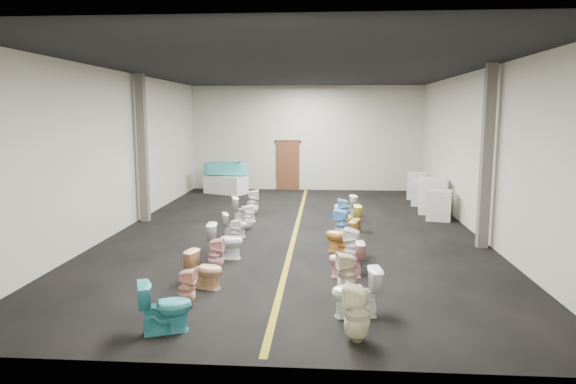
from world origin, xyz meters
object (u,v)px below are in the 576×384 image
at_px(appliance_crate_d, 417,186).
at_px(toilet_right_6, 342,225).
at_px(display_table, 226,184).
at_px(bathtub, 226,168).
at_px(toilet_left_2, 205,269).
at_px(toilet_right_3, 346,259).
at_px(toilet_right_1, 356,292).
at_px(appliance_crate_c, 423,193).
at_px(toilet_left_5, 235,233).
at_px(toilet_left_3, 216,255).
at_px(appliance_crate_b, 432,196).
at_px(toilet_left_1, 187,288).
at_px(toilet_left_9, 253,203).
at_px(toilet_left_6, 235,225).
at_px(toilet_right_5, 342,235).
at_px(toilet_right_0, 357,314).
at_px(toilet_right_7, 347,219).
at_px(toilet_left_7, 248,217).
at_px(toilet_right_8, 344,211).
at_px(toilet_left_4, 226,241).
at_px(toilet_left_8, 245,209).
at_px(toilet_right_4, 353,246).
at_px(appliance_crate_a, 439,205).
at_px(toilet_right_2, 347,274).
at_px(toilet_left_0, 165,306).
at_px(toilet_right_9, 345,207).

relative_size(appliance_crate_d, toilet_right_6, 1.23).
height_order(display_table, bathtub, bathtub).
xyz_separation_m(toilet_left_2, toilet_right_3, (2.73, 0.88, 0.00)).
bearing_deg(toilet_right_1, appliance_crate_c, 156.76).
xyz_separation_m(toilet_left_5, toilet_right_1, (2.77, -4.28, 0.06)).
height_order(appliance_crate_c, toilet_left_5, appliance_crate_c).
bearing_deg(toilet_left_3, appliance_crate_b, -43.13).
bearing_deg(toilet_left_3, toilet_right_3, -95.42).
bearing_deg(appliance_crate_c, toilet_left_1, -119.71).
bearing_deg(toilet_right_1, toilet_left_9, -168.02).
relative_size(toilet_left_6, toilet_right_5, 0.83).
bearing_deg(toilet_right_0, toilet_right_7, -163.58).
distance_m(toilet_left_7, toilet_right_7, 2.86).
bearing_deg(toilet_left_9, toilet_left_3, 173.72).
distance_m(bathtub, toilet_left_9, 4.95).
relative_size(appliance_crate_d, toilet_right_8, 1.31).
bearing_deg(toilet_left_2, toilet_left_1, -170.62).
relative_size(appliance_crate_d, toilet_left_6, 1.50).
relative_size(toilet_left_1, toilet_left_3, 0.93).
bearing_deg(toilet_left_3, toilet_right_7, -39.83).
height_order(toilet_left_4, toilet_left_5, toilet_left_4).
height_order(toilet_left_2, toilet_left_3, toilet_left_3).
bearing_deg(toilet_left_2, toilet_right_1, -98.86).
relative_size(toilet_left_6, toilet_left_8, 0.86).
xyz_separation_m(appliance_crate_b, toilet_left_9, (-5.93, -0.83, -0.16)).
xyz_separation_m(toilet_left_4, toilet_right_4, (2.90, -0.23, -0.01)).
bearing_deg(toilet_right_4, toilet_left_9, -132.67).
height_order(appliance_crate_a, toilet_left_1, appliance_crate_a).
xyz_separation_m(display_table, toilet_left_3, (1.84, -10.63, -0.02)).
bearing_deg(toilet_left_7, appliance_crate_c, -71.45).
relative_size(toilet_right_2, toilet_right_3, 1.10).
distance_m(toilet_left_1, toilet_right_0, 3.08).
height_order(bathtub, toilet_left_4, bathtub).
distance_m(display_table, toilet_left_4, 9.79).
xyz_separation_m(appliance_crate_a, toilet_left_4, (-5.85, -4.77, -0.05)).
height_order(toilet_left_8, toilet_right_7, toilet_left_8).
height_order(toilet_left_0, toilet_right_8, toilet_left_0).
relative_size(bathtub, toilet_right_3, 2.53).
relative_size(toilet_right_5, toilet_right_9, 1.13).
xyz_separation_m(toilet_left_0, toilet_left_3, (0.13, 3.03, -0.04)).
relative_size(appliance_crate_d, toilet_left_4, 1.24).
relative_size(toilet_left_5, toilet_right_6, 0.84).
height_order(toilet_left_1, toilet_left_2, toilet_left_2).
height_order(toilet_left_5, toilet_right_1, toilet_right_1).
height_order(toilet_left_3, toilet_right_0, toilet_right_0).
bearing_deg(toilet_right_8, toilet_left_4, -36.06).
bearing_deg(toilet_left_5, toilet_right_4, -121.47).
height_order(toilet_right_3, toilet_right_5, toilet_right_5).
bearing_deg(appliance_crate_a, toilet_right_4, -120.49).
bearing_deg(appliance_crate_c, toilet_right_2, -108.15).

